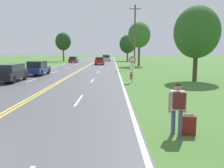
{
  "coord_description": "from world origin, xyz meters",
  "views": [
    {
      "loc": [
        4.61,
        -5.13,
        2.62
      ],
      "look_at": [
        4.61,
        6.67,
        1.01
      ],
      "focal_mm": 38.0,
      "sensor_mm": 36.0,
      "label": 1
    }
  ],
  "objects_px": {
    "tree_right_cluster": "(128,44)",
    "car_black_suv_nearest": "(11,72)",
    "hitchhiker_person": "(178,103)",
    "suitcase": "(188,125)",
    "fire_hydrant": "(131,75)",
    "car_champagne_suv_receding": "(107,58)",
    "car_maroon_sedan_mid_far": "(73,59)",
    "tree_behind_sign": "(197,32)",
    "traffic_sign": "(132,63)",
    "tree_mid_treeline": "(63,42)",
    "car_red_hatchback_mid_near": "(100,61)",
    "tree_left_verge": "(139,35)",
    "car_dark_green_hatchback_distant": "(105,57)",
    "car_dark_blue_sedan_approaching": "(38,68)"
  },
  "relations": [
    {
      "from": "tree_right_cluster",
      "to": "car_black_suv_nearest",
      "type": "distance_m",
      "value": 48.63
    },
    {
      "from": "hitchhiker_person",
      "to": "suitcase",
      "type": "xyz_separation_m",
      "value": [
        0.38,
        0.04,
        -0.72
      ]
    },
    {
      "from": "fire_hydrant",
      "to": "car_champagne_suv_receding",
      "type": "xyz_separation_m",
      "value": [
        -3.39,
        44.48,
        0.56
      ]
    },
    {
      "from": "suitcase",
      "to": "fire_hydrant",
      "type": "relative_size",
      "value": 0.96
    },
    {
      "from": "car_maroon_sedan_mid_far",
      "to": "tree_behind_sign",
      "type": "bearing_deg",
      "value": -154.37
    },
    {
      "from": "traffic_sign",
      "to": "tree_mid_treeline",
      "type": "relative_size",
      "value": 0.29
    },
    {
      "from": "tree_right_cluster",
      "to": "car_red_hatchback_mid_near",
      "type": "height_order",
      "value": "tree_right_cluster"
    },
    {
      "from": "fire_hydrant",
      "to": "car_champagne_suv_receding",
      "type": "relative_size",
      "value": 0.14
    },
    {
      "from": "suitcase",
      "to": "tree_behind_sign",
      "type": "height_order",
      "value": "tree_behind_sign"
    },
    {
      "from": "suitcase",
      "to": "car_maroon_sedan_mid_far",
      "type": "relative_size",
      "value": 0.14
    },
    {
      "from": "hitchhiker_person",
      "to": "tree_mid_treeline",
      "type": "height_order",
      "value": "tree_mid_treeline"
    },
    {
      "from": "car_champagne_suv_receding",
      "to": "car_red_hatchback_mid_near",
      "type": "bearing_deg",
      "value": -1.11
    },
    {
      "from": "traffic_sign",
      "to": "tree_left_verge",
      "type": "distance_m",
      "value": 24.18
    },
    {
      "from": "tree_behind_sign",
      "to": "car_maroon_sedan_mid_far",
      "type": "bearing_deg",
      "value": 115.12
    },
    {
      "from": "traffic_sign",
      "to": "car_dark_green_hatchback_distant",
      "type": "xyz_separation_m",
      "value": [
        -4.01,
        60.55,
        -0.82
      ]
    },
    {
      "from": "tree_left_verge",
      "to": "car_champagne_suv_receding",
      "type": "relative_size",
      "value": 1.62
    },
    {
      "from": "fire_hydrant",
      "to": "car_red_hatchback_mid_near",
      "type": "bearing_deg",
      "value": 99.82
    },
    {
      "from": "tree_behind_sign",
      "to": "tree_right_cluster",
      "type": "distance_m",
      "value": 45.89
    },
    {
      "from": "suitcase",
      "to": "hitchhiker_person",
      "type": "bearing_deg",
      "value": 97.13
    },
    {
      "from": "suitcase",
      "to": "car_champagne_suv_receding",
      "type": "bearing_deg",
      "value": 4.4
    },
    {
      "from": "traffic_sign",
      "to": "suitcase",
      "type": "bearing_deg",
      "value": -86.91
    },
    {
      "from": "car_champagne_suv_receding",
      "to": "car_dark_blue_sedan_approaching",
      "type": "bearing_deg",
      "value": -7.54
    },
    {
      "from": "tree_mid_treeline",
      "to": "tree_right_cluster",
      "type": "xyz_separation_m",
      "value": [
        17.61,
        2.19,
        -0.62
      ]
    },
    {
      "from": "car_maroon_sedan_mid_far",
      "to": "car_dark_blue_sedan_approaching",
      "type": "bearing_deg",
      "value": -177.61
    },
    {
      "from": "car_red_hatchback_mid_near",
      "to": "car_champagne_suv_receding",
      "type": "distance_m",
      "value": 19.07
    },
    {
      "from": "tree_right_cluster",
      "to": "car_red_hatchback_mid_near",
      "type": "distance_m",
      "value": 20.29
    },
    {
      "from": "fire_hydrant",
      "to": "car_maroon_sedan_mid_far",
      "type": "bearing_deg",
      "value": 108.12
    },
    {
      "from": "hitchhiker_person",
      "to": "car_champagne_suv_receding",
      "type": "height_order",
      "value": "same"
    },
    {
      "from": "car_champagne_suv_receding",
      "to": "tree_mid_treeline",
      "type": "bearing_deg",
      "value": -75.91
    },
    {
      "from": "car_dark_green_hatchback_distant",
      "to": "car_dark_blue_sedan_approaching",
      "type": "bearing_deg",
      "value": -8.67
    },
    {
      "from": "tree_behind_sign",
      "to": "car_champagne_suv_receding",
      "type": "bearing_deg",
      "value": 101.08
    },
    {
      "from": "tree_left_verge",
      "to": "tree_behind_sign",
      "type": "distance_m",
      "value": 22.43
    },
    {
      "from": "car_red_hatchback_mid_near",
      "to": "car_dark_green_hatchback_distant",
      "type": "height_order",
      "value": "car_dark_green_hatchback_distant"
    },
    {
      "from": "car_black_suv_nearest",
      "to": "car_maroon_sedan_mid_far",
      "type": "relative_size",
      "value": 0.97
    },
    {
      "from": "hitchhiker_person",
      "to": "car_black_suv_nearest",
      "type": "bearing_deg",
      "value": 39.81
    },
    {
      "from": "traffic_sign",
      "to": "car_maroon_sedan_mid_far",
      "type": "bearing_deg",
      "value": 106.47
    },
    {
      "from": "car_champagne_suv_receding",
      "to": "suitcase",
      "type": "bearing_deg",
      "value": 5.63
    },
    {
      "from": "suitcase",
      "to": "traffic_sign",
      "type": "xyz_separation_m",
      "value": [
        -0.69,
        12.88,
        1.39
      ]
    },
    {
      "from": "hitchhiker_person",
      "to": "car_black_suv_nearest",
      "type": "height_order",
      "value": "hitchhiker_person"
    },
    {
      "from": "hitchhiker_person",
      "to": "traffic_sign",
      "type": "relative_size",
      "value": 0.74
    },
    {
      "from": "tree_left_verge",
      "to": "car_dark_green_hatchback_distant",
      "type": "xyz_separation_m",
      "value": [
        -7.23,
        36.91,
        -4.77
      ]
    },
    {
      "from": "tree_mid_treeline",
      "to": "car_champagne_suv_receding",
      "type": "height_order",
      "value": "tree_mid_treeline"
    },
    {
      "from": "car_dark_blue_sedan_approaching",
      "to": "car_dark_green_hatchback_distant",
      "type": "xyz_separation_m",
      "value": [
        6.06,
        54.16,
        0.06
      ]
    },
    {
      "from": "hitchhiker_person",
      "to": "tree_behind_sign",
      "type": "xyz_separation_m",
      "value": [
        5.51,
        14.32,
        3.32
      ]
    },
    {
      "from": "car_dark_green_hatchback_distant",
      "to": "fire_hydrant",
      "type": "bearing_deg",
      "value": 1.88
    },
    {
      "from": "suitcase",
      "to": "car_black_suv_nearest",
      "type": "bearing_deg",
      "value": 40.85
    },
    {
      "from": "tree_left_verge",
      "to": "car_red_hatchback_mid_near",
      "type": "bearing_deg",
      "value": 146.92
    },
    {
      "from": "fire_hydrant",
      "to": "tree_mid_treeline",
      "type": "xyz_separation_m",
      "value": [
        -15.17,
        41.94,
        5.02
      ]
    },
    {
      "from": "car_maroon_sedan_mid_far",
      "to": "fire_hydrant",
      "type": "bearing_deg",
      "value": -161.37
    },
    {
      "from": "tree_right_cluster",
      "to": "car_black_suv_nearest",
      "type": "bearing_deg",
      "value": -105.87
    }
  ]
}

